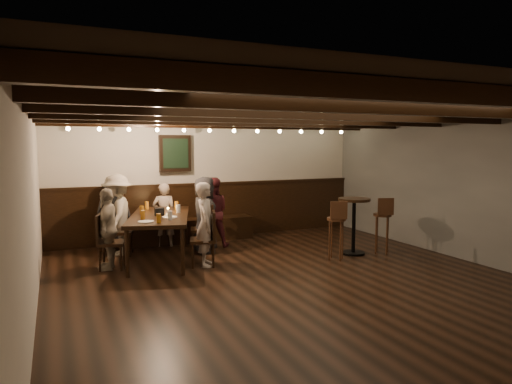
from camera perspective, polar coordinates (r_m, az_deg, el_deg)
name	(u,v)px	position (r m, az deg, el deg)	size (l,w,h in m)	color
room	(220,192)	(8.22, -4.54, -0.01)	(7.00, 7.00, 7.00)	black
dining_table	(160,219)	(7.74, -11.94, -3.26)	(1.46, 2.22, 0.77)	black
chair_left_near	(120,240)	(8.34, -16.58, -5.80)	(0.48, 0.48, 0.85)	black
chair_left_far	(111,252)	(7.48, -17.68, -7.18)	(0.49, 0.49, 0.86)	black
chair_right_near	(203,238)	(8.23, -6.62, -5.68)	(0.50, 0.50, 0.88)	black
chair_right_far	(204,249)	(7.35, -6.52, -7.12)	(0.49, 0.49, 0.87)	black
person_bench_left	(114,213)	(8.74, -17.38, -2.58)	(0.65, 0.43, 1.34)	#2B2B2E
person_bench_centre	(164,215)	(8.79, -11.40, -2.80)	(0.44, 0.29, 1.21)	gray
person_bench_right	(212,212)	(8.61, -5.48, -2.53)	(0.64, 0.50, 1.31)	#571E24
person_left_near	(118,215)	(8.27, -16.89, -2.75)	(0.92, 0.53, 1.42)	gray
person_left_far	(108,229)	(7.41, -18.02, -4.40)	(0.74, 0.31, 1.26)	gray
person_right_near	(205,215)	(8.16, -6.43, -2.85)	(0.66, 0.43, 1.36)	#252527
person_right_far	(206,224)	(7.27, -6.30, -4.03)	(0.49, 0.32, 1.34)	#AF9F94
pint_a	(147,205)	(8.43, -13.49, -1.63)	(0.07, 0.07, 0.14)	#BF7219
pint_b	(177,205)	(8.34, -9.90, -1.63)	(0.07, 0.07, 0.14)	#BF7219
pint_c	(142,210)	(7.84, -14.10, -2.21)	(0.07, 0.07, 0.14)	#BF7219
pint_d	(178,209)	(7.90, -9.68, -2.06)	(0.07, 0.07, 0.14)	silver
pint_e	(143,215)	(7.29, -13.97, -2.81)	(0.07, 0.07, 0.14)	#BF7219
pint_f	(170,215)	(7.16, -10.71, -2.90)	(0.07, 0.07, 0.14)	silver
pint_g	(159,218)	(6.92, -12.07, -3.23)	(0.07, 0.07, 0.14)	#BF7219
plate_near	(146,222)	(7.05, -13.62, -3.62)	(0.24, 0.24, 0.01)	white
plate_far	(170,217)	(7.42, -10.75, -3.08)	(0.24, 0.24, 0.01)	white
condiment_caddy	(159,212)	(7.67, -11.99, -2.42)	(0.15, 0.10, 0.12)	black
candle	(168,211)	(8.01, -10.93, -2.29)	(0.05, 0.05, 0.05)	beige
high_top_table	(354,218)	(8.18, 12.14, -3.14)	(0.56, 0.56, 0.99)	black
bar_stool_left	(336,238)	(7.78, 9.99, -5.64)	(0.34, 0.36, 1.00)	#3E2113
bar_stool_right	(382,232)	(8.41, 15.48, -4.89)	(0.34, 0.36, 1.00)	#3E2113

